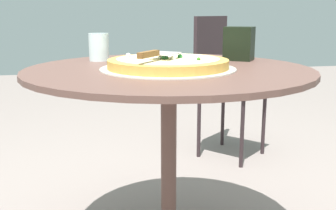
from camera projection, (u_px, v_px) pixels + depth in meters
The scene contains 6 objects.
patio_table at pixel (169, 127), 1.43m from camera, with size 0.97×0.97×0.73m.
pizza_on_tray at pixel (168, 64), 1.34m from camera, with size 0.45×0.45×0.05m.
pizza_server at pixel (156, 54), 1.27m from camera, with size 0.20×0.17×0.02m.
drinking_cup at pixel (99, 47), 1.57m from camera, with size 0.08×0.08×0.11m, color silver.
napkin_dispenser at pixel (239, 44), 1.58m from camera, with size 0.11×0.08×0.13m, color black.
patio_chair_far at pixel (223, 76), 2.59m from camera, with size 0.51×0.51×0.89m.
Camera 1 is at (-1.35, 0.28, 0.91)m, focal length 43.57 mm.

